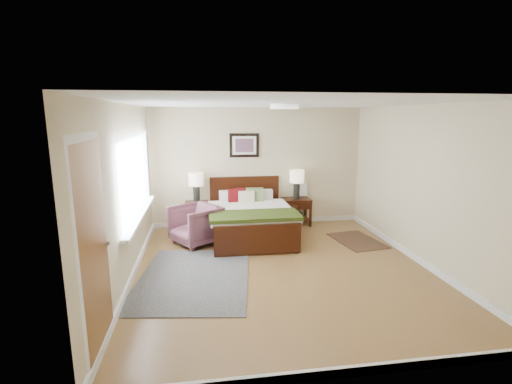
# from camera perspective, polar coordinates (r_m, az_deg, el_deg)

# --- Properties ---
(floor) EXTENTS (5.00, 5.00, 0.00)m
(floor) POSITION_cam_1_polar(r_m,az_deg,el_deg) (5.90, 4.01, -11.62)
(floor) COLOR brown
(floor) RESTS_ON ground
(back_wall) EXTENTS (4.50, 0.04, 2.50)m
(back_wall) POSITION_cam_1_polar(r_m,az_deg,el_deg) (7.95, 0.25, 3.85)
(back_wall) COLOR #C5B68F
(back_wall) RESTS_ON ground
(front_wall) EXTENTS (4.50, 0.04, 2.50)m
(front_wall) POSITION_cam_1_polar(r_m,az_deg,el_deg) (3.22, 14.05, -8.24)
(front_wall) COLOR #C5B68F
(front_wall) RESTS_ON ground
(left_wall) EXTENTS (0.04, 5.00, 2.50)m
(left_wall) POSITION_cam_1_polar(r_m,az_deg,el_deg) (5.50, -19.35, -0.32)
(left_wall) COLOR #C5B68F
(left_wall) RESTS_ON ground
(right_wall) EXTENTS (0.04, 5.00, 2.50)m
(right_wall) POSITION_cam_1_polar(r_m,az_deg,el_deg) (6.40, 24.24, 0.93)
(right_wall) COLOR #C5B68F
(right_wall) RESTS_ON ground
(ceiling) EXTENTS (4.50, 5.00, 0.02)m
(ceiling) POSITION_cam_1_polar(r_m,az_deg,el_deg) (5.43, 4.39, 13.44)
(ceiling) COLOR white
(ceiling) RESTS_ON back_wall
(window) EXTENTS (0.11, 2.72, 1.32)m
(window) POSITION_cam_1_polar(r_m,az_deg,el_deg) (6.14, -17.75, 2.19)
(window) COLOR silver
(window) RESTS_ON left_wall
(door) EXTENTS (0.06, 1.00, 2.18)m
(door) POSITION_cam_1_polar(r_m,az_deg,el_deg) (3.89, -23.61, -8.17)
(door) COLOR silver
(door) RESTS_ON ground
(ceil_fixture) EXTENTS (0.44, 0.44, 0.08)m
(ceil_fixture) POSITION_cam_1_polar(r_m,az_deg,el_deg) (5.42, 4.38, 13.07)
(ceil_fixture) COLOR white
(ceil_fixture) RESTS_ON ceiling
(bed) EXTENTS (1.60, 1.93, 1.04)m
(bed) POSITION_cam_1_polar(r_m,az_deg,el_deg) (7.14, -0.90, -3.34)
(bed) COLOR #321507
(bed) RESTS_ON ground
(wall_art) EXTENTS (0.62, 0.05, 0.50)m
(wall_art) POSITION_cam_1_polar(r_m,az_deg,el_deg) (7.83, -1.82, 7.19)
(wall_art) COLOR black
(wall_art) RESTS_ON back_wall
(nightstand_left) EXTENTS (0.48, 0.43, 0.57)m
(nightstand_left) POSITION_cam_1_polar(r_m,az_deg,el_deg) (7.77, -9.07, -2.48)
(nightstand_left) COLOR #321507
(nightstand_left) RESTS_ON ground
(nightstand_right) EXTENTS (0.59, 0.44, 0.58)m
(nightstand_right) POSITION_cam_1_polar(r_m,az_deg,el_deg) (8.05, 6.23, -2.58)
(nightstand_right) COLOR #321507
(nightstand_right) RESTS_ON ground
(lamp_left) EXTENTS (0.30, 0.30, 0.61)m
(lamp_left) POSITION_cam_1_polar(r_m,az_deg,el_deg) (7.68, -9.20, 1.47)
(lamp_left) COLOR black
(lamp_left) RESTS_ON nightstand_left
(lamp_right) EXTENTS (0.30, 0.30, 0.61)m
(lamp_right) POSITION_cam_1_polar(r_m,az_deg,el_deg) (7.93, 6.30, 1.95)
(lamp_right) COLOR black
(lamp_right) RESTS_ON nightstand_right
(armchair) EXTENTS (1.08, 1.08, 0.72)m
(armchair) POSITION_cam_1_polar(r_m,az_deg,el_deg) (6.93, -9.25, -5.00)
(armchair) COLOR brown
(armchair) RESTS_ON ground
(rug_persian) EXTENTS (1.87, 2.42, 0.01)m
(rug_persian) POSITION_cam_1_polar(r_m,az_deg,el_deg) (5.64, -9.52, -12.83)
(rug_persian) COLOR #0D1A43
(rug_persian) RESTS_ON ground
(rug_navy) EXTENTS (0.90, 1.20, 0.01)m
(rug_navy) POSITION_cam_1_polar(r_m,az_deg,el_deg) (7.35, 15.27, -7.21)
(rug_navy) COLOR black
(rug_navy) RESTS_ON ground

